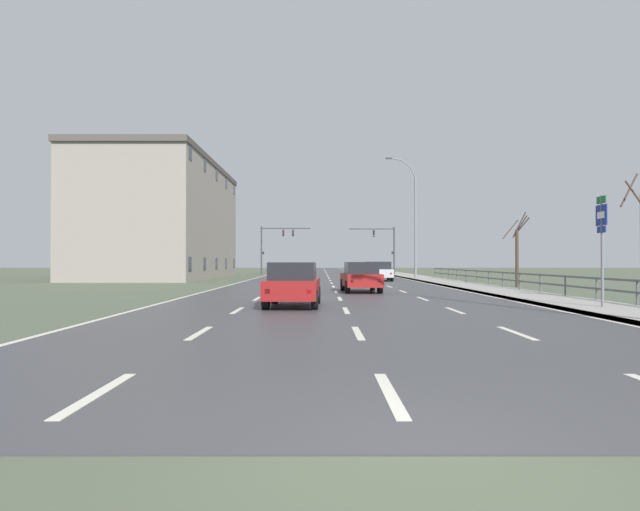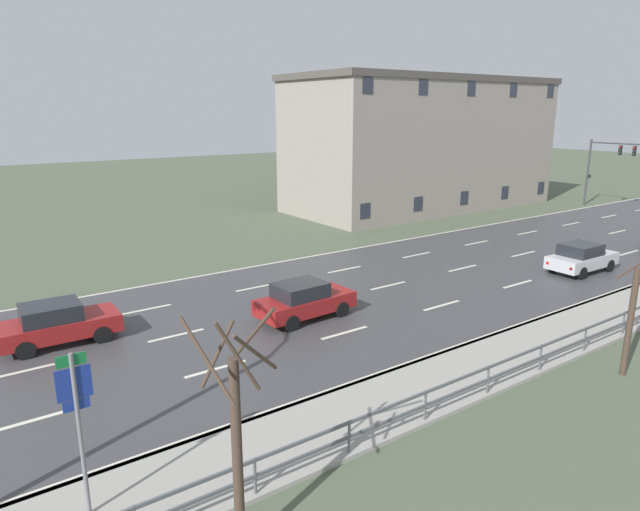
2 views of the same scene
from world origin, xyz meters
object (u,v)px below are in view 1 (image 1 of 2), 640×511
Objects in this scene: car_far_right at (381,271)px; traffic_signal_right at (386,243)px; car_far_left at (362,277)px; car_distant at (374,269)px; car_near_right at (294,284)px; brick_building at (165,221)px; street_lamp_midground at (414,220)px; traffic_signal_left at (275,241)px; highway_sign at (603,237)px.

traffic_signal_right is at bearing 82.92° from car_far_right.
car_distant is at bearing 80.02° from car_far_left.
traffic_signal_right is at bearing 77.91° from car_distant.
car_near_right is 35.76m from brick_building.
car_far_left is at bearing -107.54° from street_lamp_midground.
traffic_signal_left is 1.43× the size of car_distant.
highway_sign is 0.91× the size of car_near_right.
highway_sign is 0.66× the size of traffic_signal_right.
car_far_left is 25.37m from car_distant.
traffic_signal_right reaches higher than highway_sign.
car_near_right is 25.23m from car_far_right.
highway_sign is 41.81m from brick_building.
traffic_signal_right is at bearing 26.67° from brick_building.
traffic_signal_left is 1.42× the size of car_far_left.
traffic_signal_left is at bearing 128.72° from street_lamp_midground.
brick_building is at bearing -174.46° from car_distant.
brick_building reaches higher than car_distant.
car_far_left is (7.64, -36.66, -3.27)m from traffic_signal_left.
traffic_signal_right is 10.70m from car_distant.
car_far_left is (-5.59, -35.16, -2.98)m from traffic_signal_right.
highway_sign is at bearing -72.50° from traffic_signal_left.
traffic_signal_right is 19.82m from car_far_right.
car_near_right is at bearing -108.05° from street_lamp_midground.
car_far_left and car_distant have the same top height.
car_distant is (3.17, 25.17, 0.00)m from car_far_left.
car_far_right is 9.42m from car_distant.
brick_building is at bearing -126.31° from traffic_signal_left.
brick_building reaches higher than traffic_signal_right.
car_distant is at bearing 96.37° from highway_sign.
traffic_signal_left reaches higher than car_far_right.
traffic_signal_left is at bearing 173.53° from traffic_signal_right.
car_near_right is 0.99× the size of car_far_left.
traffic_signal_left is 23.58m from car_far_right.
traffic_signal_left is 1.43× the size of car_near_right.
car_far_right is at bearing 77.18° from car_far_left.
street_lamp_midground is 1.82× the size of traffic_signal_left.
highway_sign is 35.60m from car_distant.
car_near_right is 1.00× the size of car_distant.
highway_sign is 0.91× the size of car_distant.
traffic_signal_right reaches higher than car_distant.
car_distant is at bearing -103.59° from traffic_signal_right.
traffic_signal_right is 1.36× the size of car_far_left.
highway_sign is 0.90× the size of car_far_left.
traffic_signal_right is 13.32m from traffic_signal_left.
street_lamp_midground is at bearing -10.43° from brick_building.
traffic_signal_left is at bearing 97.48° from car_near_right.
brick_building is at bearing 115.12° from car_near_right.
car_far_right and car_distant have the same top height.
car_distant is 20.90m from brick_building.
car_far_right is (10.43, -20.89, -3.27)m from traffic_signal_left.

